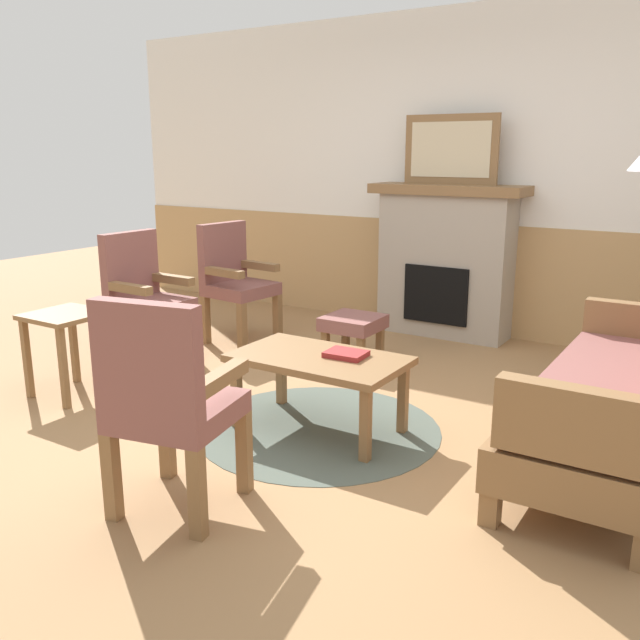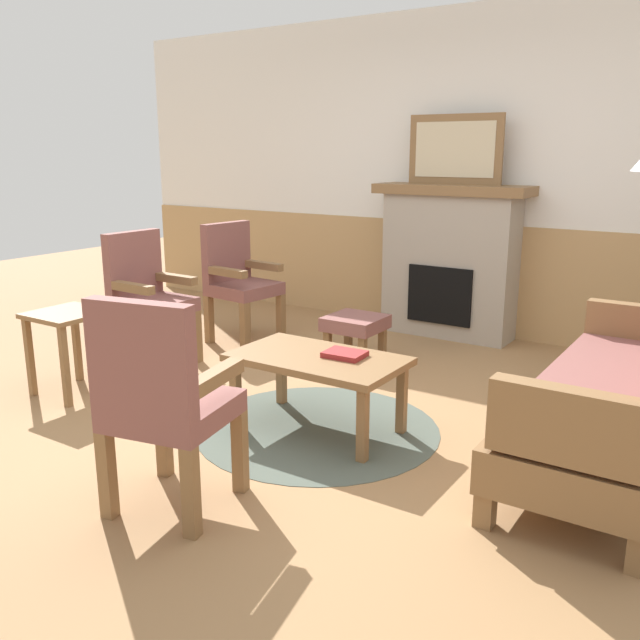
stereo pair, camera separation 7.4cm
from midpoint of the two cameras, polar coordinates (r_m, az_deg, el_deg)
The scene contains 13 objects.
ground_plane at distance 4.01m, azimuth -2.25°, elevation -8.68°, with size 14.00×14.00×0.00m, color #997047.
wall_back at distance 6.00m, azimuth 12.50°, elevation 11.50°, with size 7.20×0.14×2.70m.
fireplace at distance 5.84m, azimuth 11.27°, elevation 5.00°, with size 1.30×0.44×1.28m.
framed_picture at distance 5.77m, azimuth 11.71°, elevation 13.93°, with size 0.80×0.04×0.56m.
couch at distance 3.62m, azimuth 24.52°, elevation -5.85°, with size 0.70×1.80×0.98m.
coffee_table at distance 3.79m, azimuth 0.37°, elevation -3.84°, with size 0.96×0.56×0.44m.
round_rug at distance 3.92m, azimuth 0.36°, elevation -9.16°, with size 1.39×1.39×0.01m, color #4C564C.
book_on_table at distance 3.75m, azimuth 2.67°, elevation -2.90°, with size 0.22×0.17×0.03m, color maroon.
footstool at distance 5.02m, azimuth 3.43°, elevation -0.52°, with size 0.40×0.40×0.36m.
armchair_near_fireplace at distance 5.12m, azimuth -14.05°, elevation 2.28°, with size 0.49×0.49×0.98m.
armchair_by_window_left at distance 5.60m, azimuth -6.58°, elevation 3.62°, with size 0.53×0.53×0.98m.
armchair_front_left at distance 2.95m, azimuth -12.48°, elevation -6.32°, with size 0.57×0.57×0.98m.
side_table at distance 4.63m, azimuth -20.04°, elevation -0.72°, with size 0.44×0.44×0.55m.
Camera 2 is at (2.19, -2.98, 1.56)m, focal length 37.86 mm.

